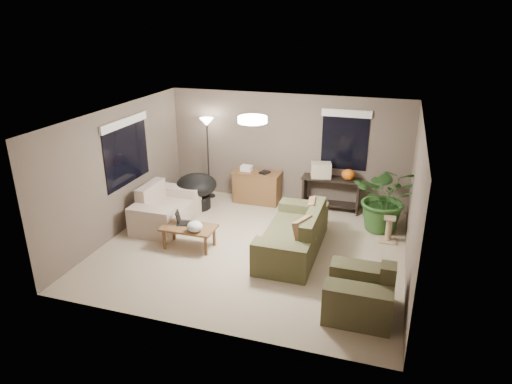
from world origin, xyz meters
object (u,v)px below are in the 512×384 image
(coffee_table, at_px, (189,230))
(desk, at_px, (257,187))
(cat_scratching_post, at_px, (389,231))
(loveseat, at_px, (165,210))
(console_table, at_px, (331,191))
(main_sofa, at_px, (295,237))
(armchair, at_px, (361,295))
(floor_lamp, at_px, (207,132))
(houseplant, at_px, (385,205))
(papasan_chair, at_px, (197,188))

(coffee_table, bearing_deg, desk, 77.61)
(desk, xyz_separation_m, cat_scratching_post, (3.01, -1.12, -0.16))
(loveseat, height_order, console_table, loveseat)
(coffee_table, xyz_separation_m, console_table, (2.25, 2.58, 0.08))
(main_sofa, bearing_deg, armchair, -49.08)
(loveseat, bearing_deg, main_sofa, -7.13)
(main_sofa, xyz_separation_m, armchair, (1.33, -1.53, 0.00))
(desk, relative_size, floor_lamp, 0.58)
(loveseat, height_order, floor_lamp, floor_lamp)
(loveseat, distance_m, armchair, 4.59)
(console_table, xyz_separation_m, floor_lamp, (-2.91, -0.07, 1.16))
(armchair, bearing_deg, floor_lamp, 137.41)
(cat_scratching_post, bearing_deg, houseplant, 103.02)
(floor_lamp, bearing_deg, cat_scratching_post, -15.01)
(coffee_table, relative_size, floor_lamp, 0.52)
(armchair, bearing_deg, cat_scratching_post, 83.04)
(coffee_table, distance_m, houseplant, 3.92)
(armchair, xyz_separation_m, coffee_table, (-3.26, 1.09, 0.06))
(desk, relative_size, papasan_chair, 1.12)
(console_table, xyz_separation_m, houseplant, (1.19, -0.70, 0.11))
(armchair, relative_size, floor_lamp, 0.52)
(armchair, distance_m, floor_lamp, 5.47)
(main_sofa, distance_m, floor_lamp, 3.55)
(main_sofa, xyz_separation_m, console_table, (0.32, 2.14, 0.14))
(papasan_chair, height_order, floor_lamp, floor_lamp)
(main_sofa, xyz_separation_m, papasan_chair, (-2.57, 1.33, 0.17))
(coffee_table, xyz_separation_m, floor_lamp, (-0.65, 2.50, 1.24))
(main_sofa, relative_size, floor_lamp, 1.15)
(main_sofa, xyz_separation_m, loveseat, (-2.85, 0.36, 0.00))
(coffee_table, xyz_separation_m, papasan_chair, (-0.64, 1.77, 0.11))
(desk, xyz_separation_m, floor_lamp, (-1.20, 0.01, 1.22))
(papasan_chair, relative_size, cat_scratching_post, 1.96)
(armchair, relative_size, coffee_table, 1.00)
(main_sofa, relative_size, desk, 2.00)
(loveseat, relative_size, armchair, 1.60)
(houseplant, bearing_deg, coffee_table, -151.42)
(coffee_table, bearing_deg, cat_scratching_post, 21.10)
(loveseat, distance_m, papasan_chair, 1.03)
(desk, relative_size, console_table, 0.85)
(desk, distance_m, console_table, 1.71)
(cat_scratching_post, bearing_deg, desk, 159.54)
(papasan_chair, distance_m, floor_lamp, 1.35)
(main_sofa, relative_size, cat_scratching_post, 4.40)
(cat_scratching_post, bearing_deg, papasan_chair, 174.57)
(papasan_chair, bearing_deg, cat_scratching_post, -5.43)
(armchair, relative_size, console_table, 0.77)
(floor_lamp, distance_m, cat_scratching_post, 4.57)
(desk, bearing_deg, loveseat, -130.92)
(houseplant, bearing_deg, console_table, 149.52)
(floor_lamp, relative_size, houseplant, 1.35)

